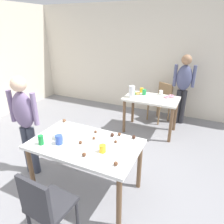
{
  "coord_description": "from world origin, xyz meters",
  "views": [
    {
      "loc": [
        1.26,
        -1.8,
        2.11
      ],
      "look_at": [
        0.08,
        0.73,
        0.9
      ],
      "focal_mm": 32.78,
      "sensor_mm": 36.0,
      "label": 1
    }
  ],
  "objects_px": {
    "chair_near_table": "(45,205)",
    "mixing_bowl": "(62,135)",
    "pitcher_far": "(132,92)",
    "chair_far_table": "(162,100)",
    "dining_table_near": "(85,149)",
    "person_adult_far": "(183,84)",
    "dining_table_far": "(151,103)",
    "soda_can": "(41,140)",
    "person_girl_near": "(25,119)"
  },
  "relations": [
    {
      "from": "dining_table_far",
      "to": "mixing_bowl",
      "type": "xyz_separation_m",
      "value": [
        -0.64,
        -2.02,
        0.16
      ]
    },
    {
      "from": "mixing_bowl",
      "to": "soda_can",
      "type": "xyz_separation_m",
      "value": [
        -0.13,
        -0.24,
        0.02
      ]
    },
    {
      "from": "chair_far_table",
      "to": "pitcher_far",
      "type": "height_order",
      "value": "pitcher_far"
    },
    {
      "from": "person_girl_near",
      "to": "mixing_bowl",
      "type": "distance_m",
      "value": 0.63
    },
    {
      "from": "dining_table_near",
      "to": "chair_near_table",
      "type": "distance_m",
      "value": 0.8
    },
    {
      "from": "dining_table_near",
      "to": "chair_far_table",
      "type": "relative_size",
      "value": 1.56
    },
    {
      "from": "person_girl_near",
      "to": "chair_near_table",
      "type": "bearing_deg",
      "value": -37.96
    },
    {
      "from": "chair_far_table",
      "to": "mixing_bowl",
      "type": "relative_size",
      "value": 4.47
    },
    {
      "from": "person_girl_near",
      "to": "mixing_bowl",
      "type": "relative_size",
      "value": 7.68
    },
    {
      "from": "person_adult_far",
      "to": "mixing_bowl",
      "type": "relative_size",
      "value": 7.9
    },
    {
      "from": "chair_far_table",
      "to": "person_girl_near",
      "type": "xyz_separation_m",
      "value": [
        -1.34,
        -2.7,
        0.4
      ]
    },
    {
      "from": "soda_can",
      "to": "pitcher_far",
      "type": "distance_m",
      "value": 2.17
    },
    {
      "from": "chair_near_table",
      "to": "chair_far_table",
      "type": "xyz_separation_m",
      "value": [
        0.36,
        3.47,
        0.0
      ]
    },
    {
      "from": "mixing_bowl",
      "to": "person_adult_far",
      "type": "bearing_deg",
      "value": 67.07
    },
    {
      "from": "dining_table_near",
      "to": "pitcher_far",
      "type": "height_order",
      "value": "pitcher_far"
    },
    {
      "from": "chair_near_table",
      "to": "mixing_bowl",
      "type": "relative_size",
      "value": 4.47
    },
    {
      "from": "chair_far_table",
      "to": "pitcher_far",
      "type": "distance_m",
      "value": 0.99
    },
    {
      "from": "dining_table_far",
      "to": "soda_can",
      "type": "relative_size",
      "value": 8.73
    },
    {
      "from": "dining_table_far",
      "to": "chair_far_table",
      "type": "xyz_separation_m",
      "value": [
        0.08,
        0.67,
        -0.13
      ]
    },
    {
      "from": "chair_near_table",
      "to": "pitcher_far",
      "type": "height_order",
      "value": "pitcher_far"
    },
    {
      "from": "person_adult_far",
      "to": "chair_far_table",
      "type": "bearing_deg",
      "value": -177.77
    },
    {
      "from": "dining_table_near",
      "to": "chair_far_table",
      "type": "xyz_separation_m",
      "value": [
        0.38,
        2.68,
        -0.16
      ]
    },
    {
      "from": "dining_table_far",
      "to": "person_adult_far",
      "type": "distance_m",
      "value": 0.9
    },
    {
      "from": "dining_table_far",
      "to": "chair_far_table",
      "type": "relative_size",
      "value": 1.22
    },
    {
      "from": "dining_table_near",
      "to": "chair_near_table",
      "type": "bearing_deg",
      "value": -88.09
    },
    {
      "from": "person_girl_near",
      "to": "soda_can",
      "type": "height_order",
      "value": "person_girl_near"
    },
    {
      "from": "person_adult_far",
      "to": "soda_can",
      "type": "relative_size",
      "value": 12.62
    },
    {
      "from": "chair_near_table",
      "to": "soda_can",
      "type": "bearing_deg",
      "value": 132.73
    },
    {
      "from": "chair_near_table",
      "to": "chair_far_table",
      "type": "bearing_deg",
      "value": 84.1
    },
    {
      "from": "person_girl_near",
      "to": "pitcher_far",
      "type": "distance_m",
      "value": 2.09
    },
    {
      "from": "pitcher_far",
      "to": "chair_near_table",
      "type": "bearing_deg",
      "value": -87.96
    },
    {
      "from": "person_adult_far",
      "to": "soda_can",
      "type": "height_order",
      "value": "person_adult_far"
    },
    {
      "from": "dining_table_far",
      "to": "soda_can",
      "type": "bearing_deg",
      "value": -108.82
    },
    {
      "from": "person_adult_far",
      "to": "soda_can",
      "type": "bearing_deg",
      "value": -113.35
    },
    {
      "from": "chair_near_table",
      "to": "pitcher_far",
      "type": "distance_m",
      "value": 2.69
    },
    {
      "from": "dining_table_near",
      "to": "chair_near_table",
      "type": "height_order",
      "value": "chair_near_table"
    },
    {
      "from": "person_girl_near",
      "to": "soda_can",
      "type": "xyz_separation_m",
      "value": [
        0.49,
        -0.24,
        -0.08
      ]
    },
    {
      "from": "soda_can",
      "to": "chair_far_table",
      "type": "bearing_deg",
      "value": 73.87
    },
    {
      "from": "chair_far_table",
      "to": "dining_table_far",
      "type": "bearing_deg",
      "value": -96.58
    },
    {
      "from": "soda_can",
      "to": "dining_table_far",
      "type": "bearing_deg",
      "value": 71.18
    },
    {
      "from": "chair_near_table",
      "to": "soda_can",
      "type": "distance_m",
      "value": 0.79
    },
    {
      "from": "dining_table_near",
      "to": "soda_can",
      "type": "relative_size",
      "value": 11.1
    },
    {
      "from": "dining_table_near",
      "to": "dining_table_far",
      "type": "height_order",
      "value": "same"
    },
    {
      "from": "person_adult_far",
      "to": "dining_table_far",
      "type": "bearing_deg",
      "value": -126.14
    },
    {
      "from": "dining_table_far",
      "to": "mixing_bowl",
      "type": "distance_m",
      "value": 2.13
    },
    {
      "from": "dining_table_near",
      "to": "dining_table_far",
      "type": "distance_m",
      "value": 2.03
    },
    {
      "from": "chair_near_table",
      "to": "pitcher_far",
      "type": "xyz_separation_m",
      "value": [
        -0.09,
        2.66,
        0.37
      ]
    },
    {
      "from": "dining_table_far",
      "to": "chair_far_table",
      "type": "height_order",
      "value": "chair_far_table"
    },
    {
      "from": "dining_table_far",
      "to": "person_girl_near",
      "type": "bearing_deg",
      "value": -121.93
    },
    {
      "from": "dining_table_near",
      "to": "pitcher_far",
      "type": "xyz_separation_m",
      "value": [
        -0.07,
        1.88,
        0.21
      ]
    }
  ]
}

